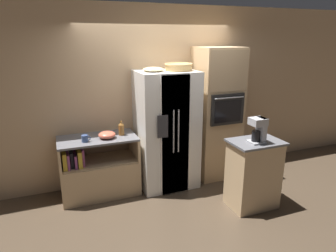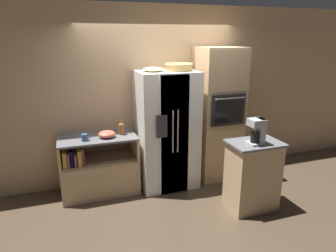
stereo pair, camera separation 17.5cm
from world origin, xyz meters
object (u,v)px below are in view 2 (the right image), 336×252
at_px(refrigerator, 167,130).
at_px(coffee_maker, 258,130).
at_px(wall_oven, 218,114).
at_px(bottle_tall, 121,128).
at_px(wicker_basket, 179,67).
at_px(mixing_bowl, 107,134).
at_px(fruit_bowl, 153,69).
at_px(mug, 85,137).

bearing_deg(refrigerator, coffee_maker, -52.33).
bearing_deg(refrigerator, wall_oven, 3.02).
xyz_separation_m(refrigerator, bottle_tall, (-0.70, 0.06, 0.09)).
relative_size(refrigerator, wall_oven, 0.85).
bearing_deg(wicker_basket, refrigerator, 166.60).
relative_size(wicker_basket, bottle_tall, 1.91).
bearing_deg(wicker_basket, wall_oven, 7.01).
bearing_deg(wall_oven, coffee_maker, -92.14).
distance_m(wicker_basket, bottle_tall, 1.25).
bearing_deg(wall_oven, mixing_bowl, -178.19).
xyz_separation_m(refrigerator, coffee_maker, (0.86, -1.12, 0.24)).
bearing_deg(coffee_maker, wall_oven, 87.86).
height_order(refrigerator, mixing_bowl, refrigerator).
bearing_deg(coffee_maker, mixing_bowl, 148.31).
relative_size(wall_oven, fruit_bowl, 6.97).
xyz_separation_m(wicker_basket, mug, (-1.42, -0.01, -0.94)).
xyz_separation_m(fruit_bowl, coffee_maker, (1.07, -1.10, -0.71)).
relative_size(mug, mixing_bowl, 0.52).
height_order(fruit_bowl, mug, fruit_bowl).
bearing_deg(mixing_bowl, wicker_basket, -1.65).
height_order(mixing_bowl, coffee_maker, coffee_maker).
bearing_deg(mug, wicker_basket, 0.60).
relative_size(bottle_tall, mixing_bowl, 0.89).
xyz_separation_m(bottle_tall, mixing_bowl, (-0.23, -0.07, -0.05)).
xyz_separation_m(fruit_bowl, bottle_tall, (-0.49, 0.08, -0.86)).
distance_m(wicker_basket, coffee_maker, 1.47).
height_order(wicker_basket, mug, wicker_basket).
height_order(wall_oven, wicker_basket, wall_oven).
xyz_separation_m(mixing_bowl, coffee_maker, (1.79, -1.11, 0.21)).
bearing_deg(fruit_bowl, mug, -177.90).
bearing_deg(wall_oven, refrigerator, -176.98).
relative_size(wall_oven, wicker_basket, 5.21).
height_order(wicker_basket, mixing_bowl, wicker_basket).
height_order(wall_oven, coffee_maker, wall_oven).
distance_m(refrigerator, bottle_tall, 0.71).
bearing_deg(mixing_bowl, mug, -171.56).
bearing_deg(refrigerator, wicker_basket, -13.40).
height_order(refrigerator, wicker_basket, wicker_basket).
bearing_deg(wicker_basket, mixing_bowl, 178.35).
distance_m(wicker_basket, mug, 1.71).
distance_m(mixing_bowl, coffee_maker, 2.12).
relative_size(wall_oven, bottle_tall, 9.94).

